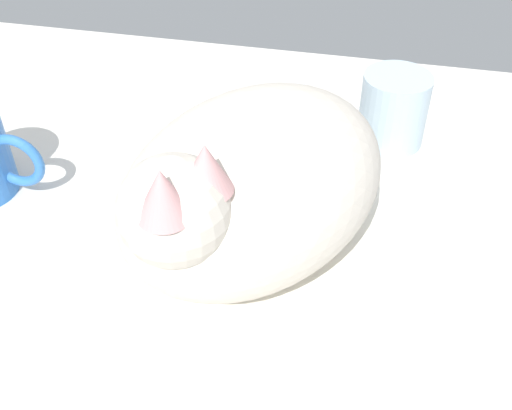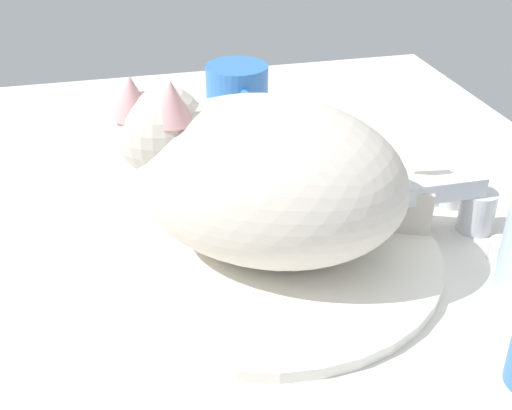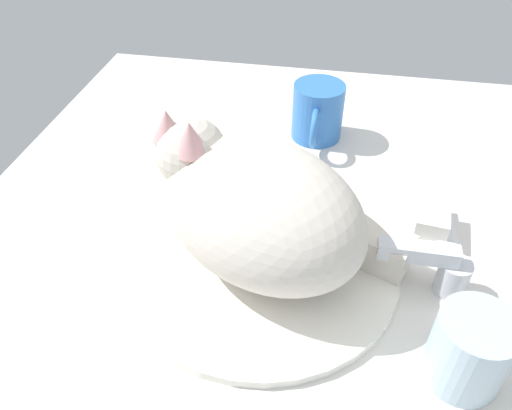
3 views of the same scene
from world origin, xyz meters
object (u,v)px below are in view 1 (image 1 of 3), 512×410
Objects in this scene: cat at (247,187)px; rinse_cup at (393,109)px; faucet at (293,114)px; soap_bar at (211,108)px.

cat is 25.56cm from rinse_cup.
faucet is 11.14cm from rinse_cup.
faucet is 21.96cm from cat.
soap_bar is at bearing -178.39° from faucet.
rinse_cup reaches higher than faucet.
soap_bar is (-9.03, 20.87, -6.23)cm from cat.
faucet is 2.08× the size of soap_bar.
cat is at bearing -66.60° from soap_bar.
soap_bar is at bearing -175.96° from rinse_cup.
faucet is at bearing -173.84° from rinse_cup.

